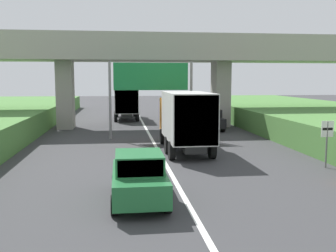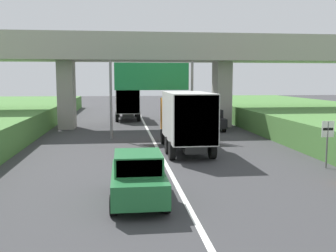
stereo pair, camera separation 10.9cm
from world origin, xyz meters
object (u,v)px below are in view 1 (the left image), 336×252
car_black (210,120)px  truck_orange (185,118)px  speed_limit_sign (327,137)px  car_green (139,177)px  overhead_highway_sign (151,82)px  truck_white (126,101)px

car_black → truck_orange: bearing=-111.5°
speed_limit_sign → car_green: bearing=-155.7°
overhead_highway_sign → truck_orange: 5.87m
truck_orange → car_black: bearing=68.5°
overhead_highway_sign → truck_orange: overhead_highway_sign is taller
overhead_highway_sign → speed_limit_sign: size_ratio=2.64×
speed_limit_sign → truck_white: 25.37m
truck_orange → car_black: size_ratio=1.78×
speed_limit_sign → truck_orange: truck_orange is taller
truck_orange → car_black: 9.95m
speed_limit_sign → car_green: speed_limit_sign is taller
speed_limit_sign → car_black: bearing=99.1°
truck_orange → car_black: (3.63, 9.21, -1.08)m
truck_orange → car_green: (-3.11, -9.08, -1.08)m
truck_orange → car_black: truck_orange is taller
truck_orange → car_green: 9.65m
truck_orange → truck_white: bearing=99.1°
speed_limit_sign → car_black: size_ratio=0.54×
overhead_highway_sign → car_green: overhead_highway_sign is taller
overhead_highway_sign → car_green: 14.79m
speed_limit_sign → car_black: (-2.27, 14.22, -0.62)m
speed_limit_sign → truck_orange: 7.75m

